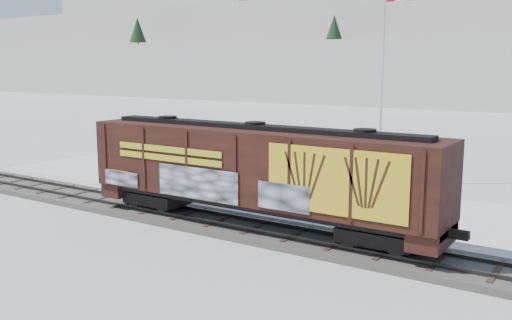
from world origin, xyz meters
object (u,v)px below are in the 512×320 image
Objects in this scene: car_silver at (154,165)px; hopper_railcar at (255,169)px; car_dark at (359,189)px; flagpole at (383,111)px; car_white at (296,183)px.

hopper_railcar is at bearing -128.49° from car_silver.
car_silver is 14.47m from car_dark.
flagpole is 2.36× the size of car_dark.
car_white is (-2.60, -6.06, -3.73)m from flagpole.
flagpole is at bearing -76.00° from car_silver.
car_white is 0.99× the size of car_dark.
car_silver is (-13.57, -5.93, -3.78)m from flagpole.
flagpole is 15.28m from car_silver.
hopper_railcar is 3.27× the size of car_white.
flagpole is at bearing -21.59° from car_white.
car_silver is 0.89× the size of car_dark.
flagpole reaches higher than car_silver.
hopper_railcar is 13.12m from flagpole.
hopper_railcar is 3.24× the size of car_dark.
car_silver is at bearing 90.87° from car_white.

